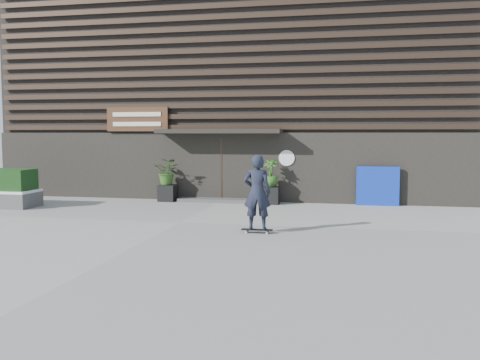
% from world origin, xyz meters
% --- Properties ---
extents(ground, '(80.00, 80.00, 0.00)m').
position_xyz_m(ground, '(0.00, 0.00, 0.00)').
color(ground, gray).
rests_on(ground, ground).
extents(entrance_step, '(3.00, 0.80, 0.12)m').
position_xyz_m(entrance_step, '(0.00, 4.60, 0.06)').
color(entrance_step, '#444442').
rests_on(entrance_step, ground).
extents(planter_pot_left, '(0.60, 0.60, 0.60)m').
position_xyz_m(planter_pot_left, '(-1.90, 4.40, 0.30)').
color(planter_pot_left, black).
rests_on(planter_pot_left, ground).
extents(bamboo_left, '(0.86, 0.75, 0.96)m').
position_xyz_m(bamboo_left, '(-1.90, 4.40, 1.08)').
color(bamboo_left, '#2D591E').
rests_on(bamboo_left, planter_pot_left).
extents(planter_pot_right, '(0.60, 0.60, 0.60)m').
position_xyz_m(planter_pot_right, '(1.90, 4.40, 0.30)').
color(planter_pot_right, black).
rests_on(planter_pot_right, ground).
extents(bamboo_right, '(0.54, 0.54, 0.96)m').
position_xyz_m(bamboo_right, '(1.90, 4.40, 1.08)').
color(bamboo_right, '#2D591E').
rests_on(bamboo_right, planter_pot_right).
extents(blue_tarp, '(1.43, 0.13, 1.34)m').
position_xyz_m(blue_tarp, '(5.56, 4.70, 0.67)').
color(blue_tarp, '#0C29A3').
rests_on(blue_tarp, ground).
extents(building, '(18.00, 11.00, 8.00)m').
position_xyz_m(building, '(-0.00, 9.96, 3.99)').
color(building, black).
rests_on(building, ground).
extents(skateboarder, '(0.78, 0.50, 1.95)m').
position_xyz_m(skateboarder, '(2.37, -1.14, 1.02)').
color(skateboarder, black).
rests_on(skateboarder, ground).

